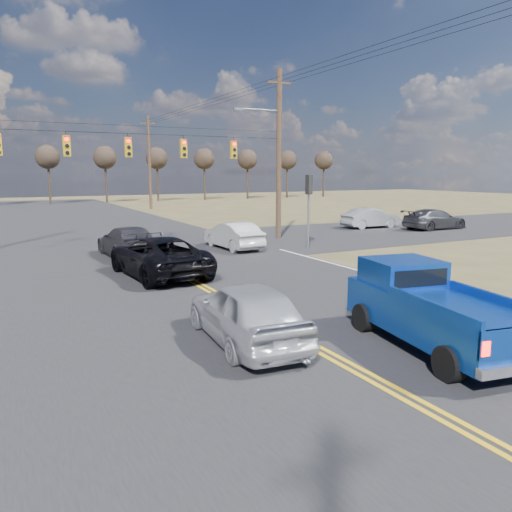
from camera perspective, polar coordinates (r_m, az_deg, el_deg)
name	(u,v)px	position (r m, az deg, el deg)	size (l,w,h in m)	color
ground	(336,360)	(11.24, 9.14, -11.67)	(160.00, 160.00, 0.00)	brown
road_main	(183,276)	(19.83, -8.39, -2.30)	(14.00, 120.00, 0.02)	#28282B
road_cross	(132,249)	(27.40, -13.94, 0.81)	(120.00, 12.00, 0.02)	#28282B
signal_gantry	(139,152)	(27.03, -13.22, 11.49)	(19.60, 4.83, 10.00)	#473323
utility_poles	(133,148)	(26.16, -13.88, 11.90)	(19.60, 58.32, 10.00)	#473323
treeline	(96,147)	(35.91, -17.82, 11.78)	(87.00, 117.80, 7.40)	#33261C
pickup_truck	(430,309)	(12.32, 19.22, -5.71)	(2.70, 5.28, 1.89)	black
silver_suv	(246,312)	(11.94, -1.12, -6.41)	(1.80, 4.49, 1.53)	#B4B7BD
black_suv	(158,256)	(19.91, -11.08, -0.04)	(2.60, 5.63, 1.56)	black
white_car_queue	(233,235)	(26.52, -2.63, 2.36)	(1.52, 4.36, 1.44)	#BCBCBC
dgrey_car_queue	(128,242)	(24.71, -14.42, 1.59)	(2.07, 5.10, 1.48)	#333338
cross_car_east_near	(371,218)	(37.38, 12.99, 4.25)	(4.41, 1.54, 1.45)	#9C9EA4
cross_car_east_far	(435,219)	(37.73, 19.75, 3.98)	(5.00, 2.03, 1.45)	#333338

